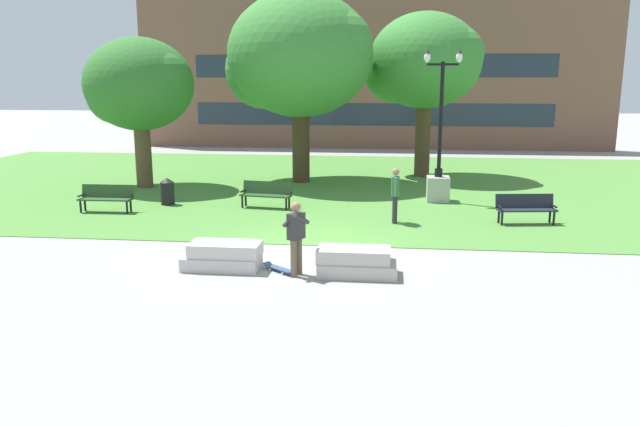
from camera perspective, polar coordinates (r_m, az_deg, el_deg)
ground_plane at (r=16.80m, az=-0.83°, el=-2.97°), size 140.00×140.00×0.00m
grass_lawn at (r=26.53m, az=1.88°, el=2.68°), size 40.00×20.00×0.02m
concrete_block_center at (r=14.90m, az=-8.81°, el=-3.88°), size 1.82×0.90×0.64m
concrete_block_left at (r=14.27m, az=3.30°, el=-4.48°), size 1.82×0.90×0.64m
person_skateboarder at (r=14.06m, az=-2.20°, el=-1.88°), size 0.58×0.55×1.71m
skateboard at (r=14.57m, az=-3.71°, el=-5.03°), size 0.91×0.80×0.14m
park_bench_near_left at (r=20.22m, az=18.29°, el=0.58°), size 1.86×0.78×0.90m
park_bench_near_right at (r=21.65m, az=-4.91°, el=1.89°), size 1.86×0.79×0.90m
park_bench_far_left at (r=22.10m, az=-18.94°, el=1.48°), size 1.81×0.57×0.90m
lamp_post_center at (r=23.05m, az=10.79°, el=3.76°), size 1.32×0.80×5.38m
tree_far_right at (r=26.88m, az=-1.97°, el=14.14°), size 6.39×6.09×7.96m
tree_near_left at (r=26.55m, az=-16.29°, el=11.12°), size 4.57×4.35×6.02m
tree_far_left at (r=28.81m, az=9.47°, el=13.45°), size 5.21×4.97×7.29m
trash_bin at (r=22.77m, az=-13.78°, el=2.00°), size 0.49×0.49×0.96m
person_bystander_near_lawn at (r=19.33m, az=6.89°, el=1.94°), size 0.25×0.66×1.71m
building_facade_distant at (r=40.61m, az=4.78°, el=13.41°), size 30.12×1.03×10.59m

